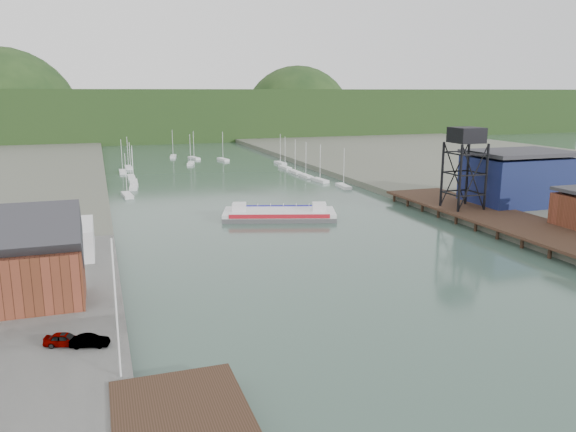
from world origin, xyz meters
TOP-DOWN VIEW (x-y plane):
  - ground at (0.00, 0.00)m, footprint 600.00×600.00m
  - west_quay at (-40.00, 20.00)m, footprint 16.00×80.00m
  - east_pier at (37.00, 45.00)m, footprint 14.00×70.00m
  - harbor_building at (-42.00, 30.00)m, footprint 12.20×8.20m
  - white_shed at (-44.00, 50.00)m, footprint 18.00×12.00m
  - flagpole at (-33.00, 10.00)m, footprint 0.16×0.16m
  - lift_tower at (35.00, 58.00)m, footprint 6.50×6.50m
  - blue_shed at (50.00, 60.00)m, footprint 20.50×14.50m
  - marina_sailboats at (0.08, 138.46)m, footprint 57.71×92.65m
  - distant_hills at (-3.98, 301.35)m, footprint 500.00×120.00m
  - chain_ferry at (0.12, 69.41)m, footprint 23.89×15.18m
  - car_west_a at (-37.71, 17.76)m, footprint 4.07×2.59m
  - car_west_b at (-35.48, 16.76)m, footprint 3.73×2.07m

SIDE VIEW (x-z plane):
  - ground at x=0.00m, z-range 0.00..0.00m
  - marina_sailboats at x=0.08m, z-range -0.10..0.80m
  - west_quay at x=-40.00m, z-range 0.00..1.60m
  - chain_ferry at x=0.12m, z-range -0.68..2.52m
  - east_pier at x=37.00m, z-range 0.67..3.12m
  - car_west_b at x=-35.48m, z-range 1.60..2.76m
  - car_west_a at x=-37.71m, z-range 1.60..2.89m
  - white_shed at x=-44.00m, z-range 1.60..6.10m
  - harbor_building at x=-42.00m, z-range 1.64..10.54m
  - blue_shed at x=50.00m, z-range 1.41..12.71m
  - flagpole at x=-33.00m, z-range 1.60..13.60m
  - distant_hills at x=-3.98m, z-range -29.62..50.38m
  - lift_tower at x=35.00m, z-range 7.65..23.65m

